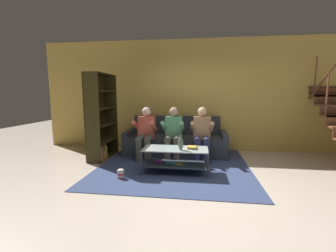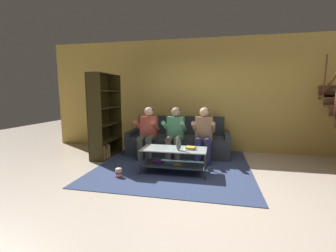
{
  "view_description": "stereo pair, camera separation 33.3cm",
  "coord_description": "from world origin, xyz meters",
  "px_view_note": "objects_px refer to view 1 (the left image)",
  "views": [
    {
      "loc": [
        0.04,
        -3.61,
        1.5
      ],
      "look_at": [
        -0.56,
        0.88,
        0.85
      ],
      "focal_mm": 24.0,
      "sensor_mm": 36.0,
      "label": 1
    },
    {
      "loc": [
        0.37,
        -3.55,
        1.5
      ],
      "look_at": [
        -0.56,
        0.88,
        0.85
      ],
      "focal_mm": 24.0,
      "sensor_mm": 36.0,
      "label": 2
    }
  ],
  "objects_px": {
    "vase": "(181,143)",
    "bookshelf": "(99,123)",
    "couch": "(176,142)",
    "person_seated_right": "(202,132)",
    "book_stack": "(192,148)",
    "popcorn_tub": "(121,174)",
    "person_seated_middle": "(173,131)",
    "coffee_table": "(175,156)",
    "person_seated_left": "(146,131)"
  },
  "relations": [
    {
      "from": "vase",
      "to": "bookshelf",
      "type": "distance_m",
      "value": 2.16
    },
    {
      "from": "couch",
      "to": "person_seated_right",
      "type": "relative_size",
      "value": 2.07
    },
    {
      "from": "book_stack",
      "to": "popcorn_tub",
      "type": "height_order",
      "value": "book_stack"
    },
    {
      "from": "book_stack",
      "to": "bookshelf",
      "type": "height_order",
      "value": "bookshelf"
    },
    {
      "from": "couch",
      "to": "person_seated_middle",
      "type": "bearing_deg",
      "value": -90.0
    },
    {
      "from": "person_seated_right",
      "to": "bookshelf",
      "type": "relative_size",
      "value": 0.61
    },
    {
      "from": "coffee_table",
      "to": "bookshelf",
      "type": "distance_m",
      "value": 2.06
    },
    {
      "from": "couch",
      "to": "book_stack",
      "type": "height_order",
      "value": "couch"
    },
    {
      "from": "person_seated_left",
      "to": "book_stack",
      "type": "distance_m",
      "value": 1.39
    },
    {
      "from": "person_seated_left",
      "to": "bookshelf",
      "type": "xyz_separation_m",
      "value": [
        -1.07,
        -0.09,
        0.18
      ]
    },
    {
      "from": "couch",
      "to": "popcorn_tub",
      "type": "bearing_deg",
      "value": -113.38
    },
    {
      "from": "couch",
      "to": "coffee_table",
      "type": "bearing_deg",
      "value": -84.8
    },
    {
      "from": "person_seated_left",
      "to": "person_seated_middle",
      "type": "height_order",
      "value": "person_seated_middle"
    },
    {
      "from": "couch",
      "to": "person_seated_left",
      "type": "bearing_deg",
      "value": -140.51
    },
    {
      "from": "couch",
      "to": "bookshelf",
      "type": "distance_m",
      "value": 1.9
    },
    {
      "from": "person_seated_right",
      "to": "vase",
      "type": "bearing_deg",
      "value": -112.15
    },
    {
      "from": "coffee_table",
      "to": "popcorn_tub",
      "type": "distance_m",
      "value": 1.05
    },
    {
      "from": "popcorn_tub",
      "to": "couch",
      "type": "bearing_deg",
      "value": 66.62
    },
    {
      "from": "couch",
      "to": "bookshelf",
      "type": "relative_size",
      "value": 1.27
    },
    {
      "from": "person_seated_middle",
      "to": "couch",
      "type": "bearing_deg",
      "value": 90.0
    },
    {
      "from": "person_seated_right",
      "to": "vase",
      "type": "height_order",
      "value": "person_seated_right"
    },
    {
      "from": "person_seated_right",
      "to": "book_stack",
      "type": "bearing_deg",
      "value": -102.86
    },
    {
      "from": "person_seated_middle",
      "to": "popcorn_tub",
      "type": "bearing_deg",
      "value": -121.25
    },
    {
      "from": "person_seated_left",
      "to": "person_seated_right",
      "type": "height_order",
      "value": "person_seated_right"
    },
    {
      "from": "vase",
      "to": "book_stack",
      "type": "xyz_separation_m",
      "value": [
        0.2,
        0.13,
        -0.1
      ]
    },
    {
      "from": "vase",
      "to": "person_seated_left",
      "type": "bearing_deg",
      "value": 132.11
    },
    {
      "from": "bookshelf",
      "to": "popcorn_tub",
      "type": "bearing_deg",
      "value": -52.93
    },
    {
      "from": "couch",
      "to": "vase",
      "type": "bearing_deg",
      "value": -80.84
    },
    {
      "from": "person_seated_left",
      "to": "popcorn_tub",
      "type": "xyz_separation_m",
      "value": [
        -0.15,
        -1.31,
        -0.57
      ]
    },
    {
      "from": "person_seated_left",
      "to": "coffee_table",
      "type": "height_order",
      "value": "person_seated_left"
    },
    {
      "from": "popcorn_tub",
      "to": "bookshelf",
      "type": "bearing_deg",
      "value": 127.07
    },
    {
      "from": "couch",
      "to": "book_stack",
      "type": "xyz_separation_m",
      "value": [
        0.45,
        -1.38,
        0.19
      ]
    },
    {
      "from": "book_stack",
      "to": "coffee_table",
      "type": "bearing_deg",
      "value": -178.64
    },
    {
      "from": "vase",
      "to": "book_stack",
      "type": "distance_m",
      "value": 0.26
    },
    {
      "from": "person_seated_middle",
      "to": "vase",
      "type": "xyz_separation_m",
      "value": [
        0.24,
        -0.98,
        -0.06
      ]
    },
    {
      "from": "person_seated_left",
      "to": "coffee_table",
      "type": "xyz_separation_m",
      "value": [
        0.77,
        -0.86,
        -0.34
      ]
    },
    {
      "from": "person_seated_right",
      "to": "coffee_table",
      "type": "height_order",
      "value": "person_seated_right"
    },
    {
      "from": "person_seated_middle",
      "to": "popcorn_tub",
      "type": "height_order",
      "value": "person_seated_middle"
    },
    {
      "from": "person_seated_right",
      "to": "person_seated_left",
      "type": "bearing_deg",
      "value": -179.96
    },
    {
      "from": "person_seated_middle",
      "to": "coffee_table",
      "type": "xyz_separation_m",
      "value": [
        0.13,
        -0.86,
        -0.34
      ]
    },
    {
      "from": "person_seated_left",
      "to": "bookshelf",
      "type": "relative_size",
      "value": 0.61
    },
    {
      "from": "person_seated_middle",
      "to": "vase",
      "type": "relative_size",
      "value": 4.44
    },
    {
      "from": "couch",
      "to": "vase",
      "type": "distance_m",
      "value": 1.55
    },
    {
      "from": "person_seated_right",
      "to": "popcorn_tub",
      "type": "bearing_deg",
      "value": -137.63
    },
    {
      "from": "person_seated_right",
      "to": "couch",
      "type": "bearing_deg",
      "value": 140.56
    },
    {
      "from": "vase",
      "to": "book_stack",
      "type": "height_order",
      "value": "vase"
    },
    {
      "from": "popcorn_tub",
      "to": "vase",
      "type": "bearing_deg",
      "value": 17.66
    },
    {
      "from": "couch",
      "to": "person_seated_left",
      "type": "relative_size",
      "value": 2.08
    },
    {
      "from": "vase",
      "to": "bookshelf",
      "type": "bearing_deg",
      "value": 155.6
    },
    {
      "from": "vase",
      "to": "person_seated_middle",
      "type": "bearing_deg",
      "value": 103.94
    }
  ]
}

